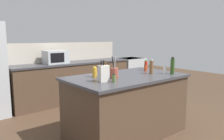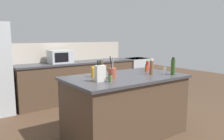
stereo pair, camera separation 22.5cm
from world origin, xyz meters
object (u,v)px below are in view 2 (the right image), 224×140
at_px(spice_jar_paprika, 146,68).
at_px(salt_shaker, 165,70).
at_px(olive_oil_bottle, 173,67).
at_px(microwave, 60,57).
at_px(hot_sauce_bottle, 147,66).
at_px(utensil_crock, 112,73).
at_px(spice_jar_oregano, 110,78).
at_px(range_oven, 136,73).
at_px(knife_block, 100,73).
at_px(honey_jar, 93,72).
at_px(pepper_grinder, 151,67).

distance_m(spice_jar_paprika, salt_shaker, 0.39).
bearing_deg(spice_jar_paprika, olive_oil_bottle, -78.36).
distance_m(microwave, hot_sauce_bottle, 2.13).
height_order(utensil_crock, spice_jar_oregano, utensil_crock).
relative_size(utensil_crock, spice_jar_oregano, 2.90).
height_order(range_oven, spice_jar_paprika, spice_jar_paprika).
bearing_deg(microwave, knife_block, -99.69).
bearing_deg(knife_block, olive_oil_bottle, -2.41).
xyz_separation_m(spice_jar_paprika, spice_jar_oregano, (-1.03, -0.38, -0.01)).
relative_size(knife_block, salt_shaker, 2.20).
height_order(utensil_crock, olive_oil_bottle, utensil_crock).
distance_m(knife_block, utensil_crock, 0.29).
xyz_separation_m(utensil_crock, honey_jar, (-0.17, 0.25, -0.01)).
relative_size(hot_sauce_bottle, spice_jar_oregano, 1.59).
relative_size(spice_jar_paprika, hot_sauce_bottle, 0.71).
bearing_deg(hot_sauce_bottle, spice_jar_oregano, -157.44).
xyz_separation_m(pepper_grinder, salt_shaker, (0.18, -0.13, -0.05)).
xyz_separation_m(utensil_crock, salt_shaker, (0.89, -0.22, -0.02)).
xyz_separation_m(pepper_grinder, hot_sauce_bottle, (0.28, 0.37, -0.03)).
bearing_deg(olive_oil_bottle, range_oven, 59.18).
height_order(honey_jar, hot_sauce_bottle, hot_sauce_bottle).
bearing_deg(spice_jar_paprika, pepper_grinder, -119.49).
xyz_separation_m(range_oven, hot_sauce_bottle, (-1.49, -1.95, 0.56)).
xyz_separation_m(range_oven, pepper_grinder, (-1.77, -2.32, 0.59)).
bearing_deg(salt_shaker, knife_block, 174.14).
xyz_separation_m(olive_oil_bottle, spice_jar_oregano, (-1.13, 0.11, -0.08)).
bearing_deg(range_oven, olive_oil_bottle, -120.82).
xyz_separation_m(hot_sauce_bottle, olive_oil_bottle, (-0.03, -0.60, 0.05)).
bearing_deg(spice_jar_oregano, range_oven, 42.55).
relative_size(hot_sauce_bottle, salt_shaker, 1.33).
height_order(knife_block, utensil_crock, utensil_crock).
bearing_deg(spice_jar_oregano, pepper_grinder, 7.33).
xyz_separation_m(knife_block, utensil_crock, (0.27, 0.10, -0.03)).
height_order(hot_sauce_bottle, spice_jar_oregano, hot_sauce_bottle).
bearing_deg(knife_block, pepper_grinder, 8.25).
height_order(knife_block, hot_sauce_bottle, knife_block).
bearing_deg(pepper_grinder, microwave, 104.02).
xyz_separation_m(microwave, olive_oil_bottle, (0.83, -2.55, -0.02)).
bearing_deg(salt_shaker, spice_jar_paprika, 95.08).
height_order(utensil_crock, pepper_grinder, utensil_crock).
relative_size(olive_oil_bottle, salt_shaker, 2.11).
height_order(hot_sauce_bottle, salt_shaker, hot_sauce_bottle).
distance_m(olive_oil_bottle, spice_jar_oregano, 1.14).
relative_size(range_oven, olive_oil_bottle, 3.32).
relative_size(range_oven, hot_sauce_bottle, 5.25).
distance_m(utensil_crock, salt_shaker, 0.92).
height_order(range_oven, salt_shaker, salt_shaker).
distance_m(honey_jar, olive_oil_bottle, 1.27).
relative_size(utensil_crock, pepper_grinder, 1.32).
bearing_deg(microwave, spice_jar_paprika, -70.54).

